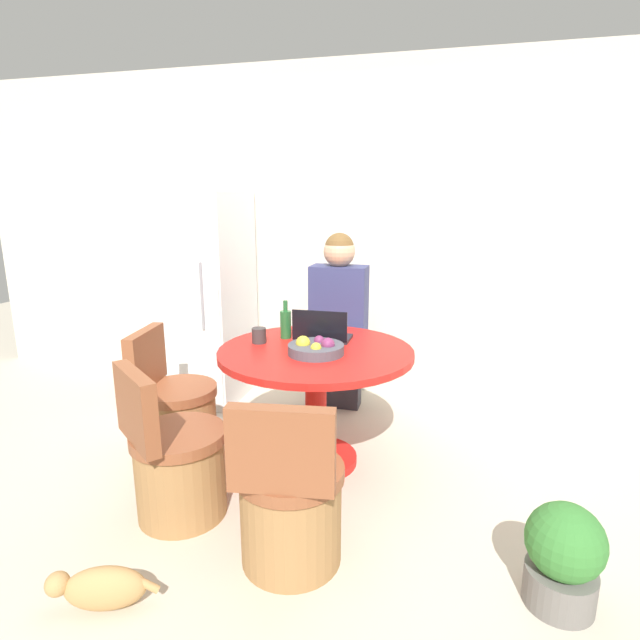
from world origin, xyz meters
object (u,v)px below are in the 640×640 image
(refrigerator, at_px, (200,297))
(chair_near_camera, at_px, (290,507))
(bottle, at_px, (286,323))
(dining_table, at_px, (316,378))
(fruit_bowl, at_px, (316,348))
(cat, at_px, (101,588))
(potted_plant, at_px, (563,555))
(person_seated, at_px, (340,315))
(chair_near_left_corner, at_px, (177,466))
(chair_left_side, at_px, (177,415))
(laptop, at_px, (322,334))

(refrigerator, relative_size, chair_near_camera, 2.02)
(bottle, bearing_deg, dining_table, -37.18)
(fruit_bowl, distance_m, cat, 1.49)
(refrigerator, distance_m, chair_near_camera, 2.24)
(refrigerator, height_order, potted_plant, refrigerator)
(bottle, height_order, cat, bottle)
(person_seated, distance_m, potted_plant, 2.11)
(chair_near_left_corner, xyz_separation_m, bottle, (0.30, 0.86, 0.55))
(refrigerator, distance_m, dining_table, 1.50)
(dining_table, height_order, bottle, bottle)
(refrigerator, relative_size, person_seated, 1.21)
(cat, bearing_deg, potted_plant, 176.19)
(bottle, relative_size, potted_plant, 0.55)
(person_seated, bearing_deg, chair_near_camera, 94.80)
(fruit_bowl, bearing_deg, chair_left_side, -177.69)
(person_seated, relative_size, laptop, 3.97)
(cat, relative_size, potted_plant, 0.96)
(chair_near_camera, height_order, fruit_bowl, fruit_bowl)
(person_seated, bearing_deg, fruit_bowl, 93.27)
(chair_near_camera, bearing_deg, chair_left_side, -44.47)
(fruit_bowl, bearing_deg, person_seated, 93.27)
(chair_left_side, relative_size, bottle, 3.38)
(bottle, relative_size, cat, 0.57)
(laptop, bearing_deg, refrigerator, -29.98)
(chair_left_side, height_order, fruit_bowl, fruit_bowl)
(laptop, height_order, potted_plant, laptop)
(refrigerator, relative_size, dining_table, 1.43)
(laptop, xyz_separation_m, fruit_bowl, (0.03, -0.28, -0.01))
(person_seated, height_order, cat, person_seated)
(laptop, relative_size, potted_plant, 0.78)
(cat, bearing_deg, bottle, -119.75)
(chair_near_left_corner, height_order, bottle, bottle)
(chair_near_camera, relative_size, chair_near_left_corner, 1.00)
(refrigerator, relative_size, bottle, 6.81)
(chair_near_camera, xyz_separation_m, fruit_bowl, (-0.09, 0.77, 0.49))
(dining_table, xyz_separation_m, cat, (-0.52, -1.30, -0.45))
(person_seated, xyz_separation_m, laptop, (0.02, -0.60, 0.02))
(dining_table, bearing_deg, laptop, 92.79)
(fruit_bowl, height_order, bottle, bottle)
(bottle, bearing_deg, refrigerator, 144.10)
(person_seated, bearing_deg, dining_table, 91.91)
(dining_table, height_order, chair_near_camera, chair_near_camera)
(chair_near_left_corner, height_order, cat, chair_near_left_corner)
(chair_near_camera, distance_m, person_seated, 1.73)
(person_seated, xyz_separation_m, fruit_bowl, (0.05, -0.88, 0.01))
(person_seated, bearing_deg, cat, 76.61)
(chair_left_side, relative_size, cat, 1.93)
(chair_near_left_corner, bearing_deg, bottle, -70.53)
(fruit_bowl, distance_m, bottle, 0.39)
(refrigerator, distance_m, cat, 2.38)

